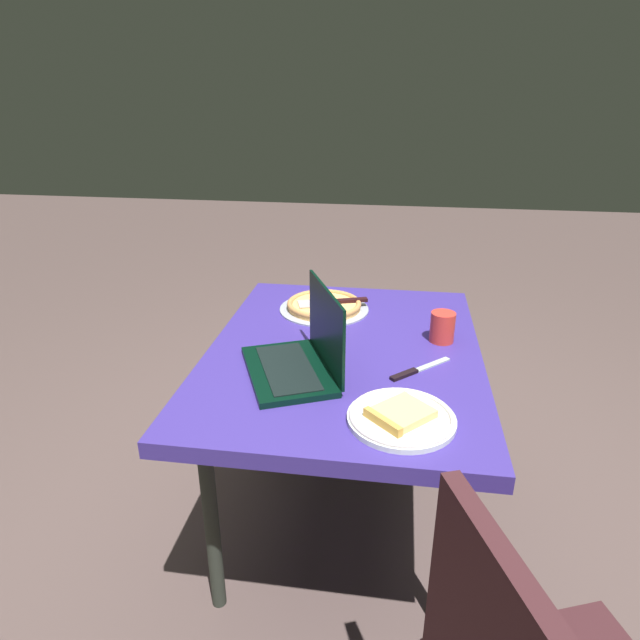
% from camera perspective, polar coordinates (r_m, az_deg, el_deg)
% --- Properties ---
extents(ground_plane, '(12.00, 12.00, 0.00)m').
position_cam_1_polar(ground_plane, '(2.14, 2.18, -21.33)').
color(ground_plane, brown).
extents(dining_table, '(1.11, 0.84, 0.75)m').
position_cam_1_polar(dining_table, '(1.73, 2.52, -4.93)').
color(dining_table, '#382984').
rests_on(dining_table, ground_plane).
extents(laptop, '(0.40, 0.34, 0.25)m').
position_cam_1_polar(laptop, '(1.53, -1.99, -3.68)').
color(laptop, black).
rests_on(laptop, dining_table).
extents(pizza_plate, '(0.26, 0.26, 0.04)m').
position_cam_1_polar(pizza_plate, '(1.35, 8.48, -10.02)').
color(pizza_plate, silver).
rests_on(pizza_plate, dining_table).
extents(pizza_tray, '(0.32, 0.32, 0.04)m').
position_cam_1_polar(pizza_tray, '(1.98, 0.46, 1.53)').
color(pizza_tray, '#9BA2AD').
rests_on(pizza_tray, dining_table).
extents(table_knife, '(0.17, 0.18, 0.01)m').
position_cam_1_polar(table_knife, '(1.58, 9.91, -5.26)').
color(table_knife, '#AFC4B6').
rests_on(table_knife, dining_table).
extents(drink_cup, '(0.08, 0.08, 0.10)m').
position_cam_1_polar(drink_cup, '(1.76, 12.70, -0.69)').
color(drink_cup, red).
rests_on(drink_cup, dining_table).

